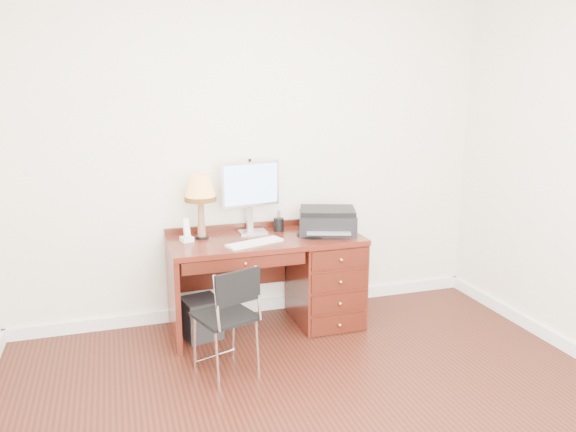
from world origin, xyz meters
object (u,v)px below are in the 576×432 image
object	(u,v)px
leg_lamp	(200,192)
phone	(187,235)
equipment_box	(201,318)
monitor	(251,188)
printer	(327,221)
chair	(227,311)
desk	(304,274)

from	to	relation	value
leg_lamp	phone	size ratio (longest dim) A/B	2.79
phone	equipment_box	size ratio (longest dim) A/B	0.57
monitor	equipment_box	size ratio (longest dim) A/B	1.83
monitor	equipment_box	world-z (taller)	monitor
printer	equipment_box	xyz separation A→B (m)	(-1.05, -0.02, -0.69)
monitor	printer	bearing A→B (deg)	-30.96
printer	phone	distance (m)	1.12
chair	equipment_box	xyz separation A→B (m)	(-0.08, 0.65, -0.31)
monitor	leg_lamp	bearing A→B (deg)	-179.95
monitor	printer	xyz separation A→B (m)	(0.58, -0.21, -0.26)
desk	monitor	size ratio (longest dim) A/B	2.62
phone	chair	distance (m)	0.84
printer	chair	xyz separation A→B (m)	(-0.97, -0.68, -0.38)
desk	equipment_box	distance (m)	0.89
leg_lamp	chair	distance (m)	1.04
monitor	chair	xyz separation A→B (m)	(-0.39, -0.89, -0.64)
printer	phone	xyz separation A→B (m)	(-1.12, 0.08, -0.05)
monitor	desk	bearing A→B (deg)	-38.79
printer	equipment_box	world-z (taller)	printer
leg_lamp	printer	bearing A→B (deg)	-7.49
chair	equipment_box	distance (m)	0.73
desk	monitor	bearing A→B (deg)	152.05
leg_lamp	chair	bearing A→B (deg)	-88.25
desk	chair	world-z (taller)	chair
leg_lamp	desk	bearing A→B (deg)	-8.74
leg_lamp	equipment_box	distance (m)	0.98
leg_lamp	equipment_box	world-z (taller)	leg_lamp
desk	chair	xyz separation A→B (m)	(-0.78, -0.68, 0.05)
desk	leg_lamp	xyz separation A→B (m)	(-0.80, 0.12, 0.71)
monitor	chair	distance (m)	1.16
printer	chair	size ratio (longest dim) A/B	0.70
desk	monitor	xyz separation A→B (m)	(-0.38, 0.20, 0.70)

